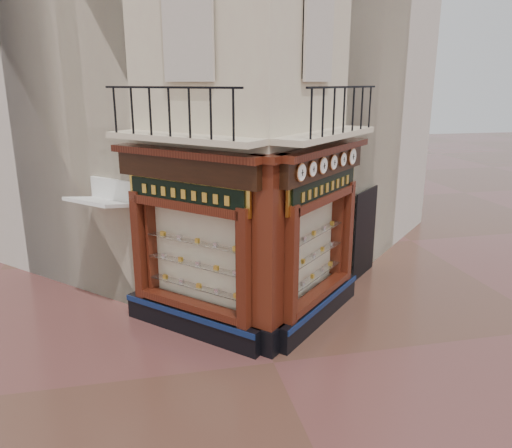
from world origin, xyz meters
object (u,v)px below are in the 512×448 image
object	(u,v)px
clock_d	(333,162)
clock_e	(343,159)
clock_f	(352,156)
clock_b	(312,169)
clock_c	(323,166)
signboard_right	(324,187)
clock_a	(301,172)
signboard_left	(186,194)
corner_pilaster	(268,260)
awning	(108,310)

from	to	relation	value
clock_d	clock_e	world-z (taller)	clock_d
clock_f	clock_b	bearing A→B (deg)	180.00
clock_c	signboard_right	world-z (taller)	clock_c
clock_b	clock_a	bearing A→B (deg)	-180.00
signboard_left	clock_a	bearing A→B (deg)	-160.64
clock_c	signboard_left	bearing A→B (deg)	128.26
corner_pilaster	awning	size ratio (longest dim) A/B	2.82
clock_b	clock_d	world-z (taller)	clock_d
clock_b	clock_f	xyz separation A→B (m)	(1.43, 1.43, 0.00)
clock_e	signboard_left	size ratio (longest dim) A/B	0.14
clock_a	clock_b	bearing A→B (deg)	0.00
clock_a	clock_e	bearing A→B (deg)	0.00
clock_f	signboard_left	world-z (taller)	clock_f
corner_pilaster	clock_a	size ratio (longest dim) A/B	11.11
clock_b	clock_d	bearing A→B (deg)	0.00
clock_a	clock_d	distance (m)	1.46
clock_b	clock_c	size ratio (longest dim) A/B	0.90
signboard_left	signboard_right	world-z (taller)	signboard_right
clock_a	awning	size ratio (longest dim) A/B	0.25
clock_d	clock_b	bearing A→B (deg)	-180.00
corner_pilaster	clock_c	size ratio (longest dim) A/B	11.14
clock_b	corner_pilaster	bearing A→B (deg)	155.17
clock_f	awning	world-z (taller)	clock_f
clock_a	signboard_right	bearing A→B (deg)	4.86
clock_b	signboard_right	size ratio (longest dim) A/B	0.14
clock_b	clock_c	world-z (taller)	clock_c
clock_b	awning	distance (m)	6.02
clock_a	clock_d	size ratio (longest dim) A/B	1.09
clock_d	signboard_right	bearing A→B (deg)	144.69
clock_d	signboard_right	distance (m)	0.55
clock_c	clock_e	bearing A→B (deg)	0.00
clock_d	corner_pilaster	bearing A→B (deg)	167.37
corner_pilaster	clock_e	xyz separation A→B (m)	(2.00, 1.40, 1.67)
corner_pilaster	awning	xyz separation A→B (m)	(-3.30, 2.59, -1.95)
clock_f	signboard_left	xyz separation A→B (m)	(-3.84, -0.76, -0.52)
clock_b	clock_e	size ratio (longest dim) A/B	1.03
clock_d	awning	distance (m)	6.32
corner_pilaster	clock_c	bearing A→B (deg)	-16.96
signboard_left	corner_pilaster	bearing A→B (deg)	-169.75
clock_a	clock_c	distance (m)	0.95
clock_a	clock_b	world-z (taller)	clock_a
corner_pilaster	clock_b	bearing A→B (deg)	-24.83
clock_e	clock_f	world-z (taller)	clock_f
clock_f	signboard_right	world-z (taller)	clock_f
clock_c	awning	xyz separation A→B (m)	(-4.59, 1.90, -3.62)
clock_f	corner_pilaster	bearing A→B (deg)	171.74
clock_f	awning	xyz separation A→B (m)	(-5.68, 0.81, -3.62)
clock_c	signboard_left	world-z (taller)	clock_c
corner_pilaster	signboard_left	world-z (taller)	corner_pilaster
awning	signboard_left	distance (m)	3.93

